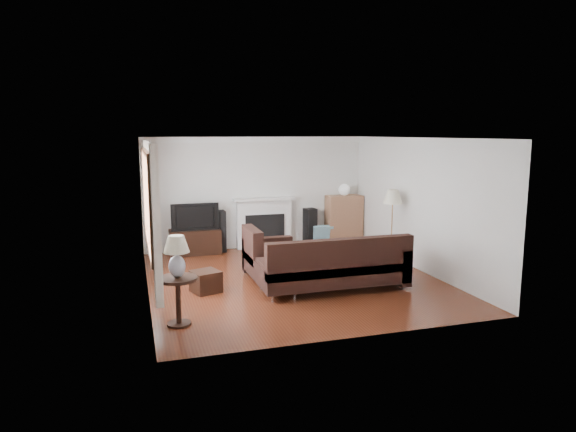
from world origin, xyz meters
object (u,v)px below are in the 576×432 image
object	(u,v)px
bookshelf	(344,220)
sectional_sofa	(332,264)
coffee_table	(309,258)
side_table	(178,301)
tv_stand	(195,242)
floor_lamp	(392,227)

from	to	relation	value
bookshelf	sectional_sofa	bearing A→B (deg)	-116.13
sectional_sofa	coffee_table	xyz separation A→B (m)	(0.08, 1.39, -0.23)
sectional_sofa	side_table	distance (m)	2.76
tv_stand	side_table	world-z (taller)	side_table
sectional_sofa	side_table	size ratio (longest dim) A/B	4.01
tv_stand	sectional_sofa	distance (m)	3.73
coffee_table	side_table	size ratio (longest dim) A/B	1.56
sectional_sofa	side_table	world-z (taller)	sectional_sofa
coffee_table	tv_stand	bearing A→B (deg)	128.94
bookshelf	tv_stand	bearing A→B (deg)	-179.27
coffee_table	side_table	bearing A→B (deg)	-147.63
tv_stand	floor_lamp	distance (m)	4.17
tv_stand	bookshelf	bearing A→B (deg)	0.73
floor_lamp	tv_stand	bearing A→B (deg)	151.66
floor_lamp	side_table	bearing A→B (deg)	-153.76
bookshelf	floor_lamp	xyz separation A→B (m)	(0.17, -2.01, 0.17)
coffee_table	bookshelf	bearing A→B (deg)	42.57
sectional_sofa	coffee_table	distance (m)	1.41
bookshelf	sectional_sofa	size ratio (longest dim) A/B	0.43
bookshelf	sectional_sofa	world-z (taller)	bookshelf
tv_stand	bookshelf	distance (m)	3.50
floor_lamp	bookshelf	bearing A→B (deg)	94.70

